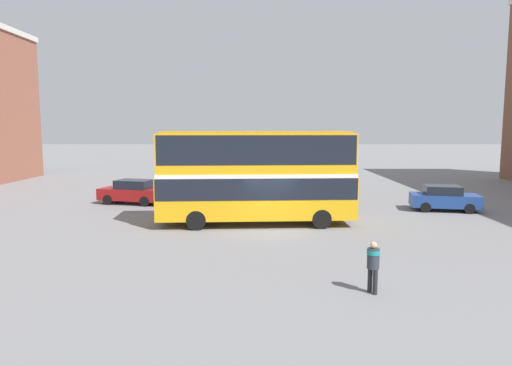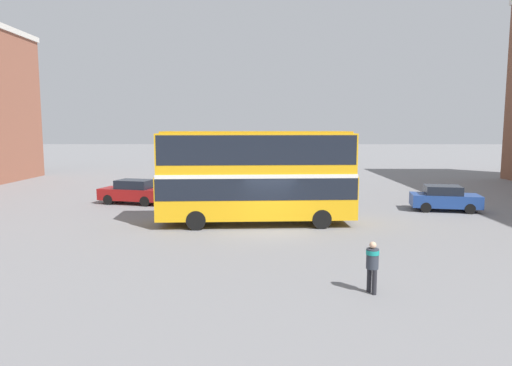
{
  "view_description": "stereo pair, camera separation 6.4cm",
  "coord_description": "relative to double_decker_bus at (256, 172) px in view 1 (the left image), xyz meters",
  "views": [
    {
      "loc": [
        -0.57,
        -21.9,
        4.97
      ],
      "look_at": [
        -0.74,
        1.33,
        2.16
      ],
      "focal_mm": 32.0,
      "sensor_mm": 36.0,
      "label": 1
    },
    {
      "loc": [
        -0.51,
        -21.9,
        4.97
      ],
      "look_at": [
        -0.74,
        1.33,
        2.16
      ],
      "focal_mm": 32.0,
      "sensor_mm": 36.0,
      "label": 2
    }
  ],
  "objects": [
    {
      "name": "double_decker_bus",
      "position": [
        0.0,
        0.0,
        0.0
      ],
      "size": [
        10.14,
        3.21,
        4.81
      ],
      "rotation": [
        0.0,
        0.0,
        0.06
      ],
      "color": "gold",
      "rests_on": "ground_plane"
    },
    {
      "name": "parked_car_kerb_far",
      "position": [
        -8.18,
        6.43,
        -1.94
      ],
      "size": [
        4.53,
        2.67,
        1.59
      ],
      "rotation": [
        0.0,
        0.0,
        2.9
      ],
      "color": "maroon",
      "rests_on": "ground_plane"
    },
    {
      "name": "pedestrian_foreground",
      "position": [
        3.59,
        -9.9,
        -1.76
      ],
      "size": [
        0.52,
        0.52,
        1.59
      ],
      "rotation": [
        0.0,
        0.0,
        3.58
      ],
      "color": "#232328",
      "rests_on": "ground_plane"
    },
    {
      "name": "ground_plane",
      "position": [
        0.74,
        -1.33,
        -2.74
      ],
      "size": [
        240.0,
        240.0,
        0.0
      ],
      "primitive_type": "plane",
      "color": "slate"
    },
    {
      "name": "parked_car_kerb_near",
      "position": [
        11.34,
        4.04,
        -1.97
      ],
      "size": [
        4.19,
        2.5,
        1.53
      ],
      "rotation": [
        0.0,
        0.0,
        -0.19
      ],
      "color": "navy",
      "rests_on": "ground_plane"
    }
  ]
}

